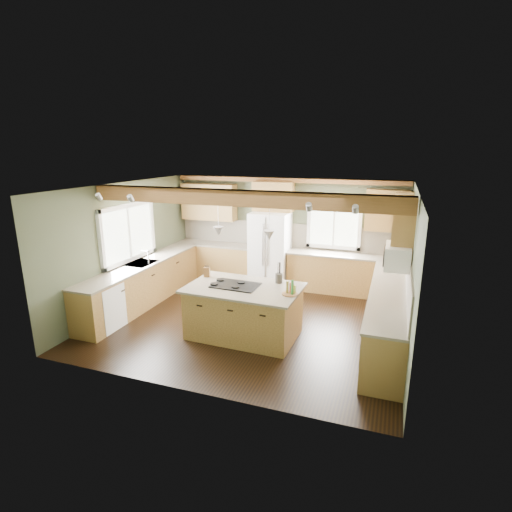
% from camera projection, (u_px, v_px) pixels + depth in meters
% --- Properties ---
extents(floor, '(5.60, 5.60, 0.00)m').
position_uv_depth(floor, '(252.00, 320.00, 7.83)').
color(floor, black).
rests_on(floor, ground).
extents(ceiling, '(5.60, 5.60, 0.00)m').
position_uv_depth(ceiling, '(251.00, 187.00, 7.14)').
color(ceiling, silver).
rests_on(ceiling, wall_back).
extents(wall_back, '(5.60, 0.00, 5.60)m').
position_uv_depth(wall_back, '(286.00, 231.00, 9.76)').
color(wall_back, '#464D37').
rests_on(wall_back, ground).
extents(wall_left, '(0.00, 5.00, 5.00)m').
position_uv_depth(wall_left, '(127.00, 245.00, 8.39)').
color(wall_left, '#464D37').
rests_on(wall_left, ground).
extents(wall_right, '(0.00, 5.00, 5.00)m').
position_uv_depth(wall_right, '(410.00, 271.00, 6.59)').
color(wall_right, '#464D37').
rests_on(wall_right, ground).
extents(ceiling_beam, '(5.55, 0.26, 0.26)m').
position_uv_depth(ceiling_beam, '(238.00, 198.00, 6.61)').
color(ceiling_beam, brown).
rests_on(ceiling_beam, ceiling).
extents(soffit_trim, '(5.55, 0.20, 0.10)m').
position_uv_depth(soffit_trim, '(286.00, 180.00, 9.34)').
color(soffit_trim, brown).
rests_on(soffit_trim, ceiling).
extents(backsplash_back, '(5.58, 0.03, 0.58)m').
position_uv_depth(backsplash_back, '(286.00, 235.00, 9.77)').
color(backsplash_back, brown).
rests_on(backsplash_back, wall_back).
extents(backsplash_right, '(0.03, 3.70, 0.58)m').
position_uv_depth(backsplash_right, '(409.00, 276.00, 6.66)').
color(backsplash_right, brown).
rests_on(backsplash_right, wall_right).
extents(base_cab_back_left, '(2.02, 0.60, 0.88)m').
position_uv_depth(base_cab_back_left, '(216.00, 261.00, 10.29)').
color(base_cab_back_left, brown).
rests_on(base_cab_back_left, floor).
extents(counter_back_left, '(2.06, 0.64, 0.04)m').
position_uv_depth(counter_back_left, '(215.00, 244.00, 10.17)').
color(counter_back_left, brown).
rests_on(counter_back_left, base_cab_back_left).
extents(base_cab_back_right, '(2.62, 0.60, 0.88)m').
position_uv_depth(base_cab_back_right, '(344.00, 274.00, 9.23)').
color(base_cab_back_right, brown).
rests_on(base_cab_back_right, floor).
extents(counter_back_right, '(2.66, 0.64, 0.04)m').
position_uv_depth(counter_back_right, '(346.00, 255.00, 9.11)').
color(counter_back_right, brown).
rests_on(counter_back_right, base_cab_back_right).
extents(base_cab_left, '(0.60, 3.70, 0.88)m').
position_uv_depth(base_cab_left, '(143.00, 284.00, 8.56)').
color(base_cab_left, brown).
rests_on(base_cab_left, floor).
extents(counter_left, '(0.64, 3.74, 0.04)m').
position_uv_depth(counter_left, '(142.00, 264.00, 8.44)').
color(counter_left, brown).
rests_on(counter_left, base_cab_left).
extents(base_cab_right, '(0.60, 3.70, 0.88)m').
position_uv_depth(base_cab_right, '(387.00, 316.00, 6.95)').
color(base_cab_right, brown).
rests_on(base_cab_right, floor).
extents(counter_right, '(0.64, 3.74, 0.04)m').
position_uv_depth(counter_right, '(389.00, 291.00, 6.83)').
color(counter_right, brown).
rests_on(counter_right, base_cab_right).
extents(upper_cab_back_left, '(1.40, 0.35, 0.90)m').
position_uv_depth(upper_cab_back_left, '(209.00, 202.00, 10.07)').
color(upper_cab_back_left, brown).
rests_on(upper_cab_back_left, wall_back).
extents(upper_cab_over_fridge, '(0.96, 0.35, 0.70)m').
position_uv_depth(upper_cab_over_fridge, '(273.00, 197.00, 9.47)').
color(upper_cab_over_fridge, brown).
rests_on(upper_cab_over_fridge, wall_back).
extents(upper_cab_right, '(0.35, 2.20, 0.90)m').
position_uv_depth(upper_cab_right, '(403.00, 223.00, 7.29)').
color(upper_cab_right, brown).
rests_on(upper_cab_right, wall_right).
extents(upper_cab_back_corner, '(0.90, 0.35, 0.90)m').
position_uv_depth(upper_cab_back_corner, '(387.00, 211.00, 8.69)').
color(upper_cab_back_corner, brown).
rests_on(upper_cab_back_corner, wall_back).
extents(window_left, '(0.04, 1.60, 1.05)m').
position_uv_depth(window_left, '(128.00, 233.00, 8.36)').
color(window_left, white).
rests_on(window_left, wall_left).
extents(window_back, '(1.10, 0.04, 1.00)m').
position_uv_depth(window_back, '(334.00, 224.00, 9.31)').
color(window_back, white).
rests_on(window_back, wall_back).
extents(sink, '(0.50, 0.65, 0.03)m').
position_uv_depth(sink, '(141.00, 264.00, 8.44)').
color(sink, '#262628').
rests_on(sink, counter_left).
extents(faucet, '(0.02, 0.02, 0.28)m').
position_uv_depth(faucet, '(148.00, 258.00, 8.34)').
color(faucet, '#B2B2B7').
rests_on(faucet, sink).
extents(dishwasher, '(0.60, 0.60, 0.84)m').
position_uv_depth(dishwasher, '(102.00, 307.00, 7.38)').
color(dishwasher, white).
rests_on(dishwasher, floor).
extents(oven, '(0.60, 0.72, 0.84)m').
position_uv_depth(oven, '(383.00, 351.00, 5.78)').
color(oven, white).
rests_on(oven, floor).
extents(microwave, '(0.40, 0.70, 0.38)m').
position_uv_depth(microwave, '(398.00, 256.00, 6.54)').
color(microwave, white).
rests_on(microwave, wall_right).
extents(pendant_left, '(0.18, 0.18, 0.16)m').
position_uv_depth(pendant_left, '(219.00, 231.00, 6.89)').
color(pendant_left, '#B2B2B7').
rests_on(pendant_left, ceiling).
extents(pendant_right, '(0.18, 0.18, 0.16)m').
position_uv_depth(pendant_right, '(269.00, 235.00, 6.57)').
color(pendant_right, '#B2B2B7').
rests_on(pendant_right, ceiling).
extents(refrigerator, '(0.90, 0.74, 1.80)m').
position_uv_depth(refrigerator, '(270.00, 250.00, 9.62)').
color(refrigerator, white).
rests_on(refrigerator, floor).
extents(island, '(1.90, 1.19, 0.88)m').
position_uv_depth(island, '(244.00, 312.00, 7.11)').
color(island, brown).
rests_on(island, floor).
extents(island_top, '(2.02, 1.32, 0.04)m').
position_uv_depth(island_top, '(244.00, 288.00, 6.99)').
color(island_top, brown).
rests_on(island_top, island).
extents(cooktop, '(0.82, 0.56, 0.02)m').
position_uv_depth(cooktop, '(236.00, 285.00, 7.04)').
color(cooktop, black).
rests_on(cooktop, island_top).
extents(knife_block, '(0.13, 0.11, 0.18)m').
position_uv_depth(knife_block, '(207.00, 272.00, 7.51)').
color(knife_block, brown).
rests_on(knife_block, island_top).
extents(utensil_crock, '(0.17, 0.17, 0.17)m').
position_uv_depth(utensil_crock, '(279.00, 278.00, 7.17)').
color(utensil_crock, '#463D38').
rests_on(utensil_crock, island_top).
extents(bottle_tray, '(0.30, 0.30, 0.24)m').
position_uv_depth(bottle_tray, '(290.00, 287.00, 6.59)').
color(bottle_tray, brown).
rests_on(bottle_tray, island_top).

